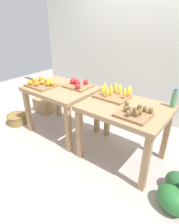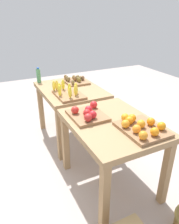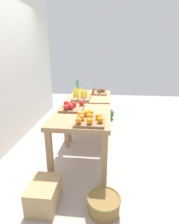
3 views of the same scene
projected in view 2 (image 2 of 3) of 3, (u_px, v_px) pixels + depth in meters
The scene contains 9 objects.
ground_plane at pixel (88, 156), 2.90m from camera, with size 8.00×8.00×0.00m, color #B1A39D.
display_table_left at pixel (112, 132), 2.16m from camera, with size 1.04×0.80×0.79m.
display_table_right at pixel (71, 96), 3.07m from camera, with size 1.04×0.80×0.79m.
orange_bin at pixel (141, 127), 1.93m from camera, with size 0.45×0.37×0.11m.
apple_bin at pixel (87, 114), 2.19m from camera, with size 0.40×0.34×0.11m.
banana_crate at pixel (67, 92), 2.73m from camera, with size 0.44×0.32×0.17m.
kiwi_bin at pixel (76, 81), 3.22m from camera, with size 0.36×0.32×0.10m.
water_bottle at pixel (39, 76), 3.22m from camera, with size 0.06×0.06×0.23m.
watermelon_pile at pixel (67, 102), 4.14m from camera, with size 0.66×0.62×0.52m.
Camera 2 is at (-2.13, 1.03, 1.78)m, focal length 34.39 mm.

